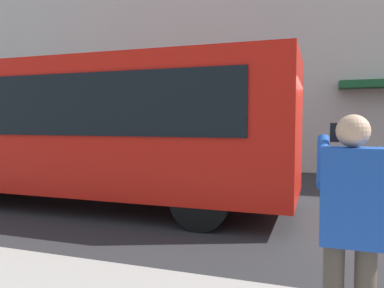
# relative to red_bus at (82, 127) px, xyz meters

# --- Properties ---
(ground_plane) EXTENTS (60.00, 60.00, 0.00)m
(ground_plane) POSITION_rel_red_bus_xyz_m (-4.16, -0.38, -1.68)
(ground_plane) COLOR #2B2B2D
(building_facade_far) EXTENTS (28.00, 1.55, 12.00)m
(building_facade_far) POSITION_rel_red_bus_xyz_m (-4.17, -7.18, 4.30)
(building_facade_far) COLOR beige
(building_facade_far) RESTS_ON ground_plane
(red_bus) EXTENTS (9.05, 2.54, 3.08)m
(red_bus) POSITION_rel_red_bus_xyz_m (0.00, 0.00, 0.00)
(red_bus) COLOR red
(red_bus) RESTS_ON ground_plane
(pedestrian_photographer) EXTENTS (0.53, 0.52, 1.70)m
(pedestrian_photographer) POSITION_rel_red_bus_xyz_m (-5.06, 4.17, -0.54)
(pedestrian_photographer) COLOR #4C4238
(pedestrian_photographer) RESTS_ON sidewalk_curb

